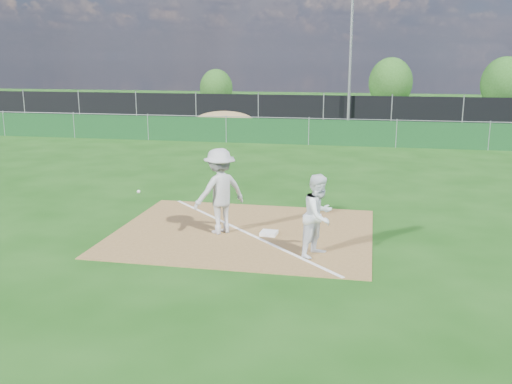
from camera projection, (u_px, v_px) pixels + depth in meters
The scene contains 17 objects.
ground at pixel (294, 164), 22.11m from camera, with size 90.00×90.00×0.00m, color #14430E.
infield_dirt at pixel (244, 232), 13.53m from camera, with size 6.00×5.00×0.02m, color brown.
foul_line at pixel (244, 231), 13.52m from camera, with size 0.08×7.00×0.01m, color white.
green_fence at pixel (309, 132), 26.74m from camera, with size 44.00×0.05×1.20m, color #103B18.
dirt_mound at pixel (224, 122), 31.04m from camera, with size 3.38×2.60×1.17m, color olive.
black_fence at pixel (323, 110), 34.29m from camera, with size 46.00×0.04×1.80m, color black.
parking_lot at pixel (329, 117), 39.27m from camera, with size 46.00×9.00×0.01m, color black.
light_pole at pixel (350, 57), 33.00m from camera, with size 0.16×0.16×8.00m, color slate.
first_base at pixel (269, 233), 13.28m from camera, with size 0.37×0.37×0.08m, color white.
play_at_first at pixel (220, 191), 13.23m from camera, with size 2.66×1.44×2.00m.
runner at pixel (319, 215), 11.77m from camera, with size 0.85×0.66×1.74m, color white.
car_left at pixel (223, 104), 39.90m from camera, with size 1.83×4.56×1.55m, color #9A9CA1.
car_mid at pixel (342, 109), 37.72m from camera, with size 1.44×4.13×1.36m, color black.
car_right at pixel (394, 107), 38.55m from camera, with size 1.91×4.70×1.36m, color black.
tree_left at pixel (216, 88), 45.50m from camera, with size 2.61×2.61×3.09m.
tree_mid at pixel (391, 83), 44.55m from camera, with size 3.38×3.38×4.00m.
tree_right at pixel (505, 84), 41.79m from camera, with size 3.44×3.44×4.08m.
Camera 1 is at (2.85, -11.62, 4.07)m, focal length 40.00 mm.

